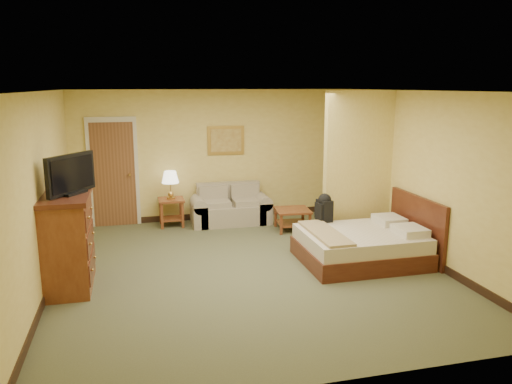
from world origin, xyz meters
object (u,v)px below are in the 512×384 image
object	(u,v)px
loveseat	(231,210)
dresser	(68,241)
bed	(365,244)
coffee_table	(292,215)

from	to	relation	value
loveseat	dresser	size ratio (longest dim) A/B	1.20
loveseat	bed	distance (m)	3.10
coffee_table	bed	xyz separation A→B (m)	(0.55, -1.90, -0.02)
loveseat	coffee_table	world-z (taller)	loveseat
bed	dresser	bearing A→B (deg)	179.36
coffee_table	bed	distance (m)	1.98
coffee_table	dresser	bearing A→B (deg)	-153.74
loveseat	dresser	world-z (taller)	dresser
loveseat	coffee_table	bearing A→B (deg)	-36.66
dresser	coffee_table	bearing A→B (deg)	26.26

